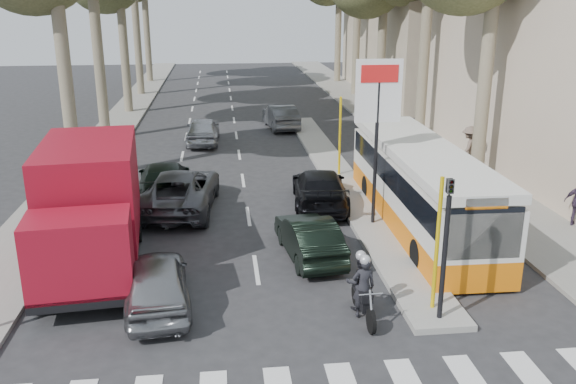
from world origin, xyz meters
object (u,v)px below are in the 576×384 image
Objects in this scene: silver_hatchback at (156,282)px; city_bus at (420,184)px; dark_hatchback at (309,237)px; motorcycle at (362,286)px; red_truck at (90,206)px.

silver_hatchback is 9.65m from city_bus.
dark_hatchback is at bearing -154.62° from silver_hatchback.
city_bus is at bearing 58.28° from motorcycle.
silver_hatchback is at bearing -148.92° from city_bus.
dark_hatchback is at bearing 99.84° from motorcycle.
motorcycle is (-3.31, -5.82, -0.71)m from city_bus.
dark_hatchback is at bearing -5.21° from red_truck.
motorcycle is at bearing 162.55° from silver_hatchback.
silver_hatchback is at bearing 24.95° from dark_hatchback.
motorcycle is at bearing 95.05° from dark_hatchback.
red_truck reaches higher than dark_hatchback.
motorcycle reaches higher than silver_hatchback.
dark_hatchback is at bearing -150.58° from city_bus.
red_truck is 10.55m from city_bus.
red_truck is 3.48× the size of motorcycle.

